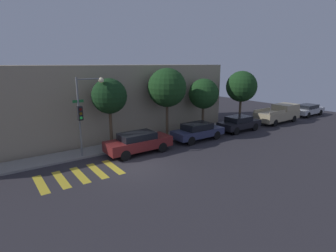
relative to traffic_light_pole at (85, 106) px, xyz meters
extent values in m
plane|color=#2D2B30|center=(1.62, -3.37, -3.45)|extent=(60.00, 60.00, 0.00)
cube|color=gray|center=(1.62, 0.81, -3.38)|extent=(26.00, 1.95, 0.14)
cube|color=gray|center=(1.62, 5.18, -0.46)|extent=(26.00, 6.00, 5.98)
cube|color=gold|center=(-3.42, -2.57, -3.45)|extent=(0.45, 2.60, 0.00)
cube|color=gold|center=(-2.41, -2.57, -3.45)|extent=(0.45, 2.60, 0.00)
cube|color=gold|center=(-1.40, -2.57, -3.45)|extent=(0.45, 2.60, 0.00)
cube|color=gold|center=(-0.39, -2.57, -3.45)|extent=(0.45, 2.60, 0.00)
cube|color=gold|center=(0.62, -2.57, -3.45)|extent=(0.45, 2.60, 0.00)
cylinder|color=slate|center=(-0.38, 0.08, -0.80)|extent=(0.12, 0.12, 5.30)
cube|color=black|center=(-0.38, -0.13, -0.40)|extent=(0.30, 0.30, 0.90)
cylinder|color=#4C0C0C|center=(-0.38, -0.29, -0.13)|extent=(0.18, 0.02, 0.18)
cylinder|color=#593D0A|center=(-0.38, -0.29, -0.40)|extent=(0.18, 0.02, 0.18)
cylinder|color=#26E54C|center=(-0.38, -0.29, -0.67)|extent=(0.18, 0.02, 0.18)
cube|color=#19662D|center=(-0.38, 0.08, 0.34)|extent=(0.70, 0.02, 0.18)
cylinder|color=slate|center=(0.42, 0.08, 1.70)|extent=(1.60, 0.08, 0.08)
sphere|color=#F9E5B2|center=(1.22, 0.08, 1.60)|extent=(0.36, 0.36, 0.36)
cube|color=maroon|center=(3.15, -1.27, -2.76)|extent=(4.66, 1.72, 0.69)
cube|color=black|center=(3.03, -1.27, -2.19)|extent=(2.42, 1.51, 0.44)
cylinder|color=black|center=(4.59, -0.50, -3.10)|extent=(0.71, 0.22, 0.71)
cylinder|color=black|center=(4.59, -2.04, -3.10)|extent=(0.71, 0.22, 0.71)
cylinder|color=black|center=(1.70, -0.50, -3.10)|extent=(0.71, 0.22, 0.71)
cylinder|color=black|center=(1.70, -2.04, -3.10)|extent=(0.71, 0.22, 0.71)
cube|color=#2D3351|center=(8.65, -1.27, -2.81)|extent=(4.45, 1.70, 0.57)
cube|color=black|center=(8.54, -1.27, -2.28)|extent=(2.31, 1.50, 0.50)
cylinder|color=black|center=(10.03, -0.51, -3.10)|extent=(0.71, 0.22, 0.71)
cylinder|color=black|center=(10.03, -2.03, -3.10)|extent=(0.71, 0.22, 0.71)
cylinder|color=black|center=(7.27, -0.51, -3.10)|extent=(0.71, 0.22, 0.71)
cylinder|color=black|center=(7.27, -2.03, -3.10)|extent=(0.71, 0.22, 0.71)
cube|color=black|center=(13.77, -1.27, -2.81)|extent=(4.27, 1.72, 0.58)
cube|color=black|center=(13.66, -1.27, -2.29)|extent=(2.22, 1.52, 0.46)
cylinder|color=black|center=(15.09, -0.50, -3.10)|extent=(0.71, 0.22, 0.71)
cylinder|color=black|center=(15.09, -2.04, -3.10)|extent=(0.71, 0.22, 0.71)
cylinder|color=black|center=(12.45, -0.50, -3.10)|extent=(0.71, 0.22, 0.71)
cylinder|color=black|center=(12.45, -2.04, -3.10)|extent=(0.71, 0.22, 0.71)
cube|color=tan|center=(19.81, -1.27, -2.66)|extent=(5.54, 2.00, 0.88)
cube|color=tan|center=(21.34, -1.27, -1.91)|extent=(2.49, 1.84, 0.61)
cube|color=tan|center=(18.43, -0.39, -2.08)|extent=(2.77, 0.08, 0.28)
cube|color=tan|center=(18.43, -2.15, -2.08)|extent=(2.77, 0.08, 0.28)
cylinder|color=black|center=(21.53, -0.36, -3.10)|extent=(0.71, 0.22, 0.71)
cylinder|color=black|center=(21.53, -2.18, -3.10)|extent=(0.71, 0.22, 0.71)
cylinder|color=black|center=(18.10, -0.36, -3.10)|extent=(0.71, 0.22, 0.71)
cylinder|color=black|center=(18.10, -2.18, -3.10)|extent=(0.71, 0.22, 0.71)
cube|color=#B7BABF|center=(26.24, -1.27, -2.81)|extent=(4.62, 1.79, 0.58)
cube|color=black|center=(26.12, -1.27, -2.31)|extent=(2.40, 1.58, 0.42)
cylinder|color=black|center=(27.67, -0.46, -3.10)|extent=(0.71, 0.22, 0.71)
cylinder|color=black|center=(27.67, -2.08, -3.10)|extent=(0.71, 0.22, 0.71)
cylinder|color=black|center=(24.81, -0.46, -3.10)|extent=(0.71, 0.22, 0.71)
cylinder|color=black|center=(24.81, -2.08, -3.10)|extent=(0.71, 0.22, 0.71)
cylinder|color=brown|center=(1.97, 0.65, -1.97)|extent=(0.23, 0.23, 2.97)
sphere|color=#143316|center=(1.97, 0.65, 0.45)|extent=(2.48, 2.48, 2.48)
cylinder|color=brown|center=(6.93, 0.65, -1.93)|extent=(0.23, 0.23, 3.05)
sphere|color=#193D19|center=(6.93, 0.65, 0.77)|extent=(3.12, 3.12, 3.12)
cylinder|color=brown|center=(10.96, 0.65, -2.22)|extent=(0.22, 0.22, 2.45)
sphere|color=#193D19|center=(10.96, 0.65, 0.02)|extent=(2.70, 2.70, 2.70)
cylinder|color=brown|center=(16.14, 0.65, -2.10)|extent=(0.24, 0.24, 2.70)
sphere|color=#193D19|center=(16.14, 0.65, 0.41)|extent=(3.09, 3.09, 3.09)
camera|label=1|loc=(-5.35, -16.58, 2.67)|focal=28.00mm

